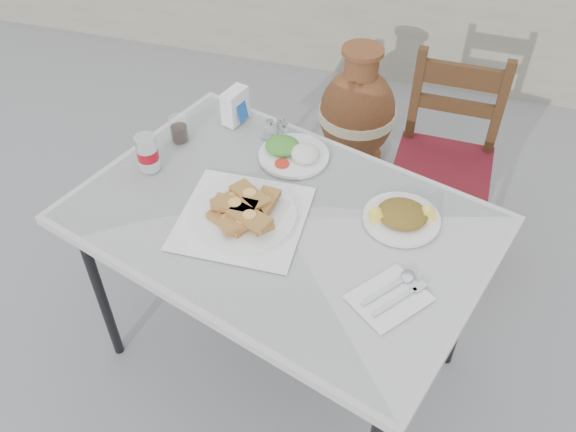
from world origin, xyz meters
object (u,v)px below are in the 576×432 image
(napkin_holder, at_px, (235,106))
(soda_can, at_px, (147,153))
(terracotta_urn, at_px, (357,114))
(cafe_table, at_px, (280,228))
(pide_plate, at_px, (242,210))
(cola_glass, at_px, (179,130))
(condiment_caddy, at_px, (279,130))
(salad_chopped_plate, at_px, (402,216))
(chair, at_px, (443,162))
(salad_rice_plate, at_px, (293,152))

(napkin_holder, bearing_deg, soda_can, -102.39)
(napkin_holder, height_order, terracotta_urn, napkin_holder)
(cafe_table, xyz_separation_m, pide_plate, (-0.12, -0.05, 0.10))
(terracotta_urn, bearing_deg, cola_glass, -115.19)
(napkin_holder, height_order, condiment_caddy, napkin_holder)
(soda_can, bearing_deg, napkin_holder, 61.97)
(terracotta_urn, bearing_deg, salad_chopped_plate, -73.31)
(cafe_table, xyz_separation_m, condiment_caddy, (-0.14, 0.43, 0.09))
(pide_plate, bearing_deg, napkin_holder, 112.44)
(napkin_holder, height_order, chair, napkin_holder)
(pide_plate, relative_size, chair, 0.44)
(salad_rice_plate, bearing_deg, condiment_caddy, 129.79)
(chair, relative_size, terracotta_urn, 1.32)
(salad_rice_plate, height_order, terracotta_urn, salad_rice_plate)
(chair, bearing_deg, soda_can, -142.07)
(soda_can, distance_m, napkin_holder, 0.42)
(salad_rice_plate, xyz_separation_m, terracotta_urn, (0.06, 1.06, -0.52))
(pide_plate, distance_m, salad_rice_plate, 0.37)
(salad_chopped_plate, distance_m, chair, 0.87)
(cafe_table, xyz_separation_m, chair, (0.51, 0.88, -0.28))
(cola_glass, bearing_deg, soda_can, -100.48)
(salad_rice_plate, relative_size, cola_glass, 2.64)
(salad_chopped_plate, distance_m, condiment_caddy, 0.63)
(salad_rice_plate, height_order, cola_glass, cola_glass)
(soda_can, bearing_deg, cola_glass, 79.52)
(salad_rice_plate, bearing_deg, salad_chopped_plate, -26.67)
(cola_glass, bearing_deg, pide_plate, -42.08)
(pide_plate, bearing_deg, soda_can, 159.85)
(pide_plate, xyz_separation_m, napkin_holder, (-0.22, 0.52, 0.03))
(salad_rice_plate, bearing_deg, cola_glass, -177.18)
(cola_glass, bearing_deg, condiment_caddy, 20.05)
(cola_glass, bearing_deg, salad_rice_plate, 2.82)
(cafe_table, height_order, condiment_caddy, condiment_caddy)
(salad_chopped_plate, bearing_deg, chair, 81.91)
(salad_rice_plate, xyz_separation_m, cola_glass, (-0.45, -0.02, 0.02))
(cafe_table, height_order, chair, chair)
(salad_rice_plate, relative_size, terracotta_urn, 0.36)
(cola_glass, height_order, condiment_caddy, cola_glass)
(cafe_table, height_order, salad_rice_plate, salad_rice_plate)
(soda_can, bearing_deg, cafe_table, -11.23)
(salad_chopped_plate, xyz_separation_m, chair, (0.11, 0.79, -0.36))
(pide_plate, relative_size, napkin_holder, 3.10)
(salad_chopped_plate, xyz_separation_m, terracotta_urn, (-0.38, 1.28, -0.52))
(condiment_caddy, bearing_deg, cola_glass, -159.95)
(cafe_table, bearing_deg, soda_can, 168.77)
(cafe_table, distance_m, salad_chopped_plate, 0.41)
(cola_glass, xyz_separation_m, napkin_holder, (0.16, 0.18, 0.03))
(soda_can, relative_size, cola_glass, 1.39)
(cafe_table, bearing_deg, chair, 60.14)
(salad_rice_plate, bearing_deg, terracotta_urn, 86.80)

